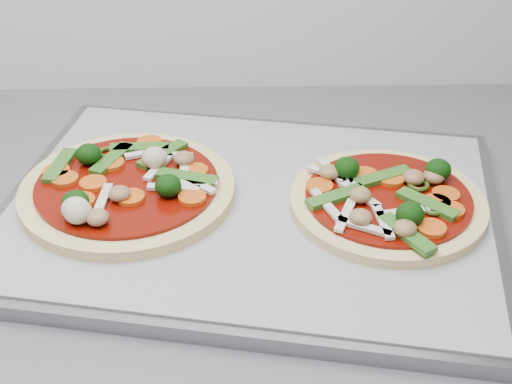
{
  "coord_description": "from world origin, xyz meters",
  "views": [
    {
      "loc": [
        -0.24,
        0.78,
        1.29
      ],
      "look_at": [
        -0.22,
        1.32,
        0.93
      ],
      "focal_mm": 50.0,
      "sensor_mm": 36.0,
      "label": 1
    }
  ],
  "objects": [
    {
      "name": "countertop",
      "position": [
        0.0,
        1.3,
        0.88
      ],
      "size": [
        3.6,
        0.6,
        0.04
      ],
      "primitive_type": "cube",
      "color": "#595A60",
      "rests_on": "base_cabinet"
    },
    {
      "name": "baking_tray",
      "position": [
        -0.23,
        1.32,
        0.91
      ],
      "size": [
        0.51,
        0.41,
        0.01
      ],
      "primitive_type": "cube",
      "rotation": [
        0.0,
        0.0,
        -0.19
      ],
      "color": "gray",
      "rests_on": "countertop"
    },
    {
      "name": "parchment",
      "position": [
        -0.23,
        1.32,
        0.92
      ],
      "size": [
        0.48,
        0.39,
        0.0
      ],
      "primitive_type": "cube",
      "rotation": [
        0.0,
        0.0,
        -0.19
      ],
      "color": "#9B9BA1",
      "rests_on": "baking_tray"
    },
    {
      "name": "pizza_left",
      "position": [
        -0.34,
        1.33,
        0.93
      ],
      "size": [
        0.27,
        0.27,
        0.03
      ],
      "rotation": [
        0.0,
        0.0,
        -0.57
      ],
      "color": "#DCC083",
      "rests_on": "parchment"
    },
    {
      "name": "pizza_right",
      "position": [
        -0.1,
        1.31,
        0.93
      ],
      "size": [
        0.19,
        0.19,
        0.03
      ],
      "rotation": [
        0.0,
        0.0,
        0.09
      ],
      "color": "#DCC083",
      "rests_on": "parchment"
    }
  ]
}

